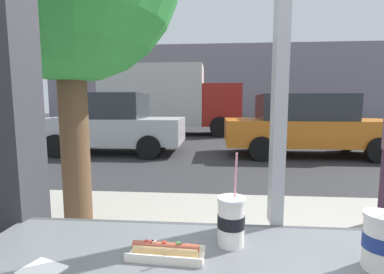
{
  "coord_description": "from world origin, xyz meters",
  "views": [
    {
      "loc": [
        -0.25,
        -1.05,
        1.48
      ],
      "look_at": [
        -0.53,
        2.44,
        1.06
      ],
      "focal_mm": 26.1,
      "sensor_mm": 36.0,
      "label": 1
    }
  ],
  "objects_px": {
    "parked_car_silver": "(111,123)",
    "parked_car_orange": "(307,125)",
    "box_truck": "(167,98)",
    "soda_cup_left": "(381,241)",
    "soda_cup_right": "(231,220)",
    "hotdog_tray_far": "(166,251)"
  },
  "relations": [
    {
      "from": "soda_cup_right",
      "to": "hotdog_tray_far",
      "type": "relative_size",
      "value": 1.32
    },
    {
      "from": "parked_car_orange",
      "to": "box_truck",
      "type": "xyz_separation_m",
      "value": [
        -4.85,
        5.21,
        0.85
      ]
    },
    {
      "from": "hotdog_tray_far",
      "to": "box_truck",
      "type": "xyz_separation_m",
      "value": [
        -2.09,
        12.47,
        0.71
      ]
    },
    {
      "from": "hotdog_tray_far",
      "to": "box_truck",
      "type": "bearing_deg",
      "value": 99.53
    },
    {
      "from": "box_truck",
      "to": "soda_cup_left",
      "type": "bearing_deg",
      "value": -77.64
    },
    {
      "from": "box_truck",
      "to": "parked_car_silver",
      "type": "bearing_deg",
      "value": -98.89
    },
    {
      "from": "hotdog_tray_far",
      "to": "box_truck",
      "type": "distance_m",
      "value": 12.66
    },
    {
      "from": "parked_car_silver",
      "to": "hotdog_tray_far",
      "type": "bearing_deg",
      "value": -68.14
    },
    {
      "from": "soda_cup_left",
      "to": "box_truck",
      "type": "relative_size",
      "value": 0.05
    },
    {
      "from": "parked_car_silver",
      "to": "soda_cup_left",
      "type": "bearing_deg",
      "value": -63.94
    },
    {
      "from": "parked_car_orange",
      "to": "parked_car_silver",
      "type": "bearing_deg",
      "value": -180.0
    },
    {
      "from": "parked_car_silver",
      "to": "box_truck",
      "type": "relative_size",
      "value": 0.64
    },
    {
      "from": "parked_car_silver",
      "to": "parked_car_orange",
      "type": "xyz_separation_m",
      "value": [
        5.66,
        0.0,
        -0.02
      ]
    },
    {
      "from": "parked_car_orange",
      "to": "box_truck",
      "type": "relative_size",
      "value": 0.72
    },
    {
      "from": "soda_cup_left",
      "to": "soda_cup_right",
      "type": "distance_m",
      "value": 0.44
    },
    {
      "from": "parked_car_orange",
      "to": "box_truck",
      "type": "distance_m",
      "value": 7.17
    },
    {
      "from": "soda_cup_left",
      "to": "hotdog_tray_far",
      "type": "relative_size",
      "value": 1.32
    },
    {
      "from": "soda_cup_left",
      "to": "parked_car_silver",
      "type": "distance_m",
      "value": 8.09
    },
    {
      "from": "soda_cup_right",
      "to": "parked_car_silver",
      "type": "relative_size",
      "value": 0.08
    },
    {
      "from": "parked_car_silver",
      "to": "box_truck",
      "type": "height_order",
      "value": "box_truck"
    },
    {
      "from": "soda_cup_right",
      "to": "parked_car_orange",
      "type": "relative_size",
      "value": 0.07
    },
    {
      "from": "soda_cup_left",
      "to": "soda_cup_right",
      "type": "relative_size",
      "value": 1.0
    }
  ]
}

